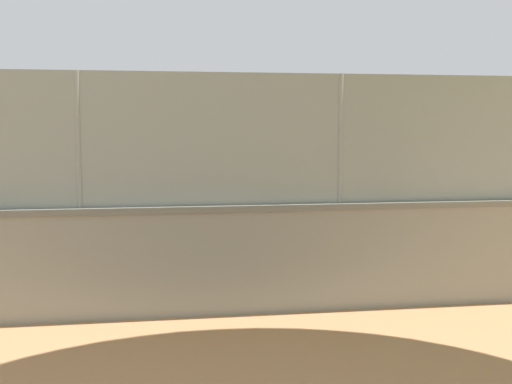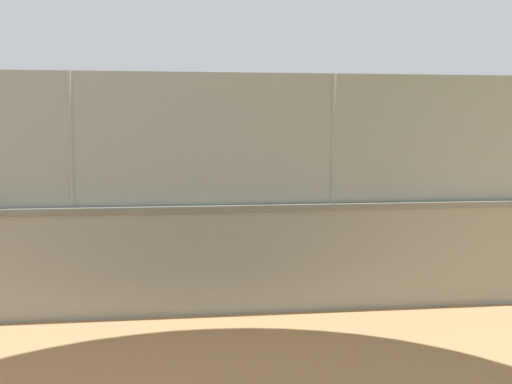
% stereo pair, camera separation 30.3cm
% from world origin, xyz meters
% --- Properties ---
extents(ground_plane, '(260.00, 260.00, 0.00)m').
position_xyz_m(ground_plane, '(0.00, 0.00, 0.00)').
color(ground_plane, tan).
extents(perimeter_wall, '(23.87, 1.16, 1.43)m').
position_xyz_m(perimeter_wall, '(2.33, 9.57, 0.72)').
color(perimeter_wall, gray).
rests_on(perimeter_wall, ground_plane).
extents(fence_panel_on_wall, '(23.45, 0.87, 1.69)m').
position_xyz_m(fence_panel_on_wall, '(2.33, 9.57, 2.27)').
color(fence_panel_on_wall, gray).
rests_on(fence_panel_on_wall, perimeter_wall).
extents(player_foreground_swinging, '(1.24, 0.72, 1.54)m').
position_xyz_m(player_foreground_swinging, '(-2.11, -1.43, 0.90)').
color(player_foreground_swinging, navy).
rests_on(player_foreground_swinging, ground_plane).
extents(player_crossing_court, '(0.84, 1.10, 1.65)m').
position_xyz_m(player_crossing_court, '(3.77, 6.48, 0.97)').
color(player_crossing_court, black).
rests_on(player_crossing_court, ground_plane).
extents(sports_ball, '(0.08, 0.08, 0.08)m').
position_xyz_m(sports_ball, '(-0.78, 0.29, 0.04)').
color(sports_ball, orange).
rests_on(sports_ball, ground_plane).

